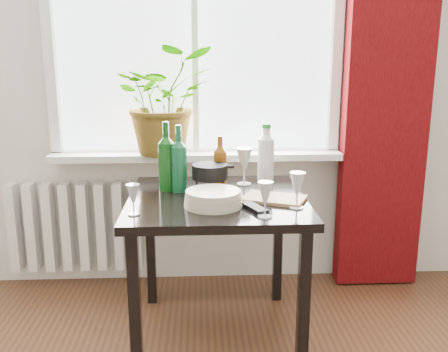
{
  "coord_description": "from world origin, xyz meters",
  "views": [
    {
      "loc": [
        0.02,
        -0.78,
        1.41
      ],
      "look_at": [
        0.14,
        1.55,
        0.84
      ],
      "focal_mm": 40.0,
      "sensor_mm": 36.0,
      "label": 1
    }
  ],
  "objects_px": {
    "wine_bottle_right": "(179,158)",
    "wineglass_front_left": "(133,199)",
    "wineglass_far_right": "(297,190)",
    "cutting_board": "(274,199)",
    "wine_bottle_left": "(166,156)",
    "fondue_pot": "(210,178)",
    "cleaning_bottle": "(266,151)",
    "potted_plant": "(165,101)",
    "bottle_amber": "(220,161)",
    "radiator": "(76,227)",
    "wineglass_back_center": "(244,166)",
    "wineglass_back_left": "(178,169)",
    "plate_stack": "(213,199)",
    "wineglass_front_right": "(265,199)",
    "table": "(217,215)",
    "tv_remote": "(254,208)"
  },
  "relations": [
    {
      "from": "wineglass_back_left",
      "to": "cutting_board",
      "type": "bearing_deg",
      "value": -35.54
    },
    {
      "from": "potted_plant",
      "to": "wineglass_front_right",
      "type": "relative_size",
      "value": 3.89
    },
    {
      "from": "wineglass_front_left",
      "to": "cutting_board",
      "type": "distance_m",
      "value": 0.67
    },
    {
      "from": "fondue_pot",
      "to": "potted_plant",
      "type": "bearing_deg",
      "value": 135.46
    },
    {
      "from": "wineglass_far_right",
      "to": "cleaning_bottle",
      "type": "bearing_deg",
      "value": 97.25
    },
    {
      "from": "tv_remote",
      "to": "wineglass_far_right",
      "type": "bearing_deg",
      "value": -19.21
    },
    {
      "from": "wineglass_far_right",
      "to": "bottle_amber",
      "type": "bearing_deg",
      "value": 129.97
    },
    {
      "from": "table",
      "to": "cleaning_bottle",
      "type": "distance_m",
      "value": 0.51
    },
    {
      "from": "cleaning_bottle",
      "to": "fondue_pot",
      "type": "bearing_deg",
      "value": -142.11
    },
    {
      "from": "wine_bottle_left",
      "to": "fondue_pot",
      "type": "height_order",
      "value": "wine_bottle_left"
    },
    {
      "from": "wineglass_back_left",
      "to": "wineglass_front_right",
      "type": "bearing_deg",
      "value": -56.47
    },
    {
      "from": "wine_bottle_left",
      "to": "bottle_amber",
      "type": "height_order",
      "value": "wine_bottle_left"
    },
    {
      "from": "potted_plant",
      "to": "wine_bottle_right",
      "type": "relative_size",
      "value": 1.82
    },
    {
      "from": "cleaning_bottle",
      "to": "wineglass_front_left",
      "type": "relative_size",
      "value": 2.29
    },
    {
      "from": "radiator",
      "to": "potted_plant",
      "type": "relative_size",
      "value": 1.3
    },
    {
      "from": "fondue_pot",
      "to": "table",
      "type": "bearing_deg",
      "value": -55.69
    },
    {
      "from": "table",
      "to": "wine_bottle_left",
      "type": "xyz_separation_m",
      "value": [
        -0.25,
        0.14,
        0.27
      ]
    },
    {
      "from": "radiator",
      "to": "wineglass_back_center",
      "type": "height_order",
      "value": "wineglass_back_center"
    },
    {
      "from": "wineglass_front_left",
      "to": "plate_stack",
      "type": "bearing_deg",
      "value": 17.94
    },
    {
      "from": "radiator",
      "to": "potted_plant",
      "type": "bearing_deg",
      "value": -6.55
    },
    {
      "from": "wineglass_back_center",
      "to": "potted_plant",
      "type": "bearing_deg",
      "value": 142.17
    },
    {
      "from": "wineglass_back_left",
      "to": "fondue_pot",
      "type": "height_order",
      "value": "wineglass_back_left"
    },
    {
      "from": "potted_plant",
      "to": "tv_remote",
      "type": "xyz_separation_m",
      "value": [
        0.44,
        -0.78,
        -0.4
      ]
    },
    {
      "from": "fondue_pot",
      "to": "cutting_board",
      "type": "height_order",
      "value": "fondue_pot"
    },
    {
      "from": "fondue_pot",
      "to": "wineglass_far_right",
      "type": "bearing_deg",
      "value": -20.91
    },
    {
      "from": "wine_bottle_right",
      "to": "wineglass_front_left",
      "type": "relative_size",
      "value": 2.47
    },
    {
      "from": "wineglass_far_right",
      "to": "wineglass_back_left",
      "type": "relative_size",
      "value": 1.02
    },
    {
      "from": "wineglass_back_center",
      "to": "tv_remote",
      "type": "height_order",
      "value": "wineglass_back_center"
    },
    {
      "from": "bottle_amber",
      "to": "plate_stack",
      "type": "xyz_separation_m",
      "value": [
        -0.05,
        -0.34,
        -0.1
      ]
    },
    {
      "from": "bottle_amber",
      "to": "cutting_board",
      "type": "relative_size",
      "value": 0.96
    },
    {
      "from": "potted_plant",
      "to": "bottle_amber",
      "type": "height_order",
      "value": "potted_plant"
    },
    {
      "from": "potted_plant",
      "to": "wineglass_far_right",
      "type": "distance_m",
      "value": 1.05
    },
    {
      "from": "wineglass_back_left",
      "to": "wineglass_front_left",
      "type": "bearing_deg",
      "value": -107.75
    },
    {
      "from": "cleaning_bottle",
      "to": "wineglass_far_right",
      "type": "bearing_deg",
      "value": -82.75
    },
    {
      "from": "wineglass_far_right",
      "to": "cutting_board",
      "type": "distance_m",
      "value": 0.17
    },
    {
      "from": "potted_plant",
      "to": "wineglass_back_center",
      "type": "bearing_deg",
      "value": -37.83
    },
    {
      "from": "radiator",
      "to": "wineglass_back_center",
      "type": "bearing_deg",
      "value": -21.75
    },
    {
      "from": "fondue_pot",
      "to": "radiator",
      "type": "bearing_deg",
      "value": 164.52
    },
    {
      "from": "wineglass_back_center",
      "to": "wineglass_far_right",
      "type": "bearing_deg",
      "value": -65.37
    },
    {
      "from": "plate_stack",
      "to": "cutting_board",
      "type": "distance_m",
      "value": 0.3
    },
    {
      "from": "potted_plant",
      "to": "wineglass_back_left",
      "type": "height_order",
      "value": "potted_plant"
    },
    {
      "from": "wineglass_far_right",
      "to": "plate_stack",
      "type": "height_order",
      "value": "wineglass_far_right"
    },
    {
      "from": "wine_bottle_right",
      "to": "wineglass_far_right",
      "type": "bearing_deg",
      "value": -30.51
    },
    {
      "from": "bottle_amber",
      "to": "wineglass_front_left",
      "type": "relative_size",
      "value": 1.98
    },
    {
      "from": "radiator",
      "to": "wineglass_back_left",
      "type": "height_order",
      "value": "wineglass_back_left"
    },
    {
      "from": "wine_bottle_right",
      "to": "bottle_amber",
      "type": "height_order",
      "value": "wine_bottle_right"
    },
    {
      "from": "wine_bottle_right",
      "to": "cleaning_bottle",
      "type": "distance_m",
      "value": 0.52
    },
    {
      "from": "potted_plant",
      "to": "wine_bottle_right",
      "type": "bearing_deg",
      "value": -78.25
    },
    {
      "from": "fondue_pot",
      "to": "cutting_board",
      "type": "distance_m",
      "value": 0.35
    },
    {
      "from": "bottle_amber",
      "to": "radiator",
      "type": "bearing_deg",
      "value": 153.13
    }
  ]
}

